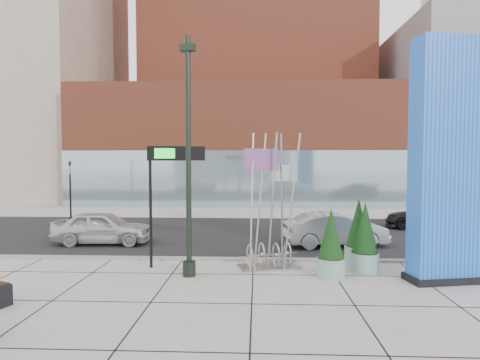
{
  "coord_description": "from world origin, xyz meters",
  "views": [
    {
      "loc": [
        1.15,
        -12.56,
        4.26
      ],
      "look_at": [
        0.53,
        2.0,
        3.49
      ],
      "focal_mm": 30.0,
      "sensor_mm": 36.0,
      "label": 1
    }
  ],
  "objects_px": {
    "car_white_west": "(103,228)",
    "blue_pylon": "(446,165)",
    "lamp_post": "(189,179)",
    "public_art_sculpture": "(269,232)",
    "car_silver_mid": "(335,230)",
    "overhead_street_sign": "(171,164)"
  },
  "relations": [
    {
      "from": "car_white_west",
      "to": "blue_pylon",
      "type": "bearing_deg",
      "value": -113.95
    },
    {
      "from": "lamp_post",
      "to": "car_white_west",
      "type": "height_order",
      "value": "lamp_post"
    },
    {
      "from": "lamp_post",
      "to": "car_white_west",
      "type": "distance_m",
      "value": 7.92
    },
    {
      "from": "public_art_sculpture",
      "to": "car_white_west",
      "type": "bearing_deg",
      "value": 139.87
    },
    {
      "from": "car_silver_mid",
      "to": "blue_pylon",
      "type": "bearing_deg",
      "value": -163.53
    },
    {
      "from": "car_silver_mid",
      "to": "overhead_street_sign",
      "type": "bearing_deg",
      "value": 110.92
    },
    {
      "from": "blue_pylon",
      "to": "overhead_street_sign",
      "type": "relative_size",
      "value": 1.76
    },
    {
      "from": "blue_pylon",
      "to": "overhead_street_sign",
      "type": "xyz_separation_m",
      "value": [
        -9.82,
        1.32,
        0.05
      ]
    },
    {
      "from": "public_art_sculpture",
      "to": "car_silver_mid",
      "type": "xyz_separation_m",
      "value": [
        3.31,
        4.0,
        -0.57
      ]
    },
    {
      "from": "car_white_west",
      "to": "car_silver_mid",
      "type": "bearing_deg",
      "value": -92.77
    },
    {
      "from": "blue_pylon",
      "to": "public_art_sculpture",
      "type": "xyz_separation_m",
      "value": [
        -6.0,
        1.52,
        -2.65
      ]
    },
    {
      "from": "blue_pylon",
      "to": "public_art_sculpture",
      "type": "distance_m",
      "value": 6.73
    },
    {
      "from": "overhead_street_sign",
      "to": "public_art_sculpture",
      "type": "bearing_deg",
      "value": -10.25
    },
    {
      "from": "lamp_post",
      "to": "public_art_sculpture",
      "type": "distance_m",
      "value": 3.85
    },
    {
      "from": "lamp_post",
      "to": "car_silver_mid",
      "type": "height_order",
      "value": "lamp_post"
    },
    {
      "from": "public_art_sculpture",
      "to": "overhead_street_sign",
      "type": "distance_m",
      "value": 4.68
    },
    {
      "from": "car_white_west",
      "to": "car_silver_mid",
      "type": "xyz_separation_m",
      "value": [
        11.52,
        -0.01,
        0.0
      ]
    },
    {
      "from": "lamp_post",
      "to": "overhead_street_sign",
      "type": "xyz_separation_m",
      "value": [
        -0.87,
        1.05,
        0.55
      ]
    },
    {
      "from": "overhead_street_sign",
      "to": "lamp_post",
      "type": "bearing_deg",
      "value": -63.62
    },
    {
      "from": "lamp_post",
      "to": "car_silver_mid",
      "type": "distance_m",
      "value": 8.61
    },
    {
      "from": "overhead_street_sign",
      "to": "car_white_west",
      "type": "xyz_separation_m",
      "value": [
        -4.39,
        4.21,
        -3.26
      ]
    },
    {
      "from": "overhead_street_sign",
      "to": "car_white_west",
      "type": "bearing_deg",
      "value": 122.95
    }
  ]
}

